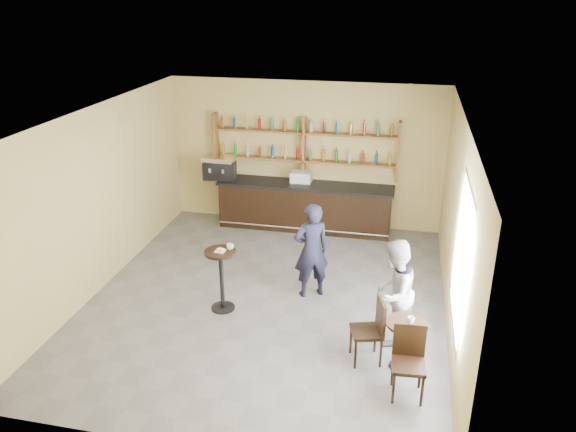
% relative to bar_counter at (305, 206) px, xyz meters
% --- Properties ---
extents(floor, '(7.00, 7.00, 0.00)m').
position_rel_bar_counter_xyz_m(floor, '(-0.07, -3.15, -0.52)').
color(floor, slate).
rests_on(floor, ground).
extents(ceiling, '(7.00, 7.00, 0.00)m').
position_rel_bar_counter_xyz_m(ceiling, '(-0.07, -3.15, 2.68)').
color(ceiling, white).
rests_on(ceiling, wall_back).
extents(wall_back, '(7.00, 0.00, 7.00)m').
position_rel_bar_counter_xyz_m(wall_back, '(-0.07, 0.35, 1.08)').
color(wall_back, tan).
rests_on(wall_back, floor).
extents(wall_front, '(7.00, 0.00, 7.00)m').
position_rel_bar_counter_xyz_m(wall_front, '(-0.07, -6.65, 1.08)').
color(wall_front, tan).
rests_on(wall_front, floor).
extents(wall_left, '(0.00, 7.00, 7.00)m').
position_rel_bar_counter_xyz_m(wall_left, '(-3.07, -3.15, 1.08)').
color(wall_left, tan).
rests_on(wall_left, floor).
extents(wall_right, '(0.00, 7.00, 7.00)m').
position_rel_bar_counter_xyz_m(wall_right, '(2.93, -3.15, 1.08)').
color(wall_right, tan).
rests_on(wall_right, floor).
extents(window_pane, '(0.00, 2.00, 2.00)m').
position_rel_bar_counter_xyz_m(window_pane, '(2.92, -4.35, 1.18)').
color(window_pane, white).
rests_on(window_pane, wall_right).
extents(window_frame, '(0.04, 1.70, 2.10)m').
position_rel_bar_counter_xyz_m(window_frame, '(2.91, -4.35, 1.18)').
color(window_frame, black).
rests_on(window_frame, wall_right).
extents(shelf_unit, '(4.00, 0.26, 1.40)m').
position_rel_bar_counter_xyz_m(shelf_unit, '(-0.07, 0.22, 1.29)').
color(shelf_unit, brown).
rests_on(shelf_unit, wall_back).
extents(liquor_bottles, '(3.68, 0.10, 1.00)m').
position_rel_bar_counter_xyz_m(liquor_bottles, '(-0.07, 0.22, 1.46)').
color(liquor_bottles, '#8C5919').
rests_on(liquor_bottles, shelf_unit).
extents(bar_counter, '(3.85, 0.75, 1.04)m').
position_rel_bar_counter_xyz_m(bar_counter, '(0.00, 0.00, 0.00)').
color(bar_counter, black).
rests_on(bar_counter, floor).
extents(espresso_machine, '(0.76, 0.56, 0.50)m').
position_rel_bar_counter_xyz_m(espresso_machine, '(-1.94, 0.00, 0.77)').
color(espresso_machine, black).
rests_on(espresso_machine, bar_counter).
extents(pastry_case, '(0.47, 0.38, 0.27)m').
position_rel_bar_counter_xyz_m(pastry_case, '(-0.09, 0.00, 0.66)').
color(pastry_case, silver).
rests_on(pastry_case, bar_counter).
extents(pedestal_table, '(0.67, 0.67, 1.07)m').
position_rel_bar_counter_xyz_m(pedestal_table, '(-0.72, -3.61, 0.02)').
color(pedestal_table, black).
rests_on(pedestal_table, floor).
extents(napkin, '(0.17, 0.17, 0.00)m').
position_rel_bar_counter_xyz_m(napkin, '(-0.72, -3.61, 0.56)').
color(napkin, white).
rests_on(napkin, pedestal_table).
extents(donut, '(0.13, 0.13, 0.04)m').
position_rel_bar_counter_xyz_m(donut, '(-0.71, -3.62, 0.58)').
color(donut, '#BB8944').
rests_on(donut, napkin).
extents(cup_pedestal, '(0.12, 0.12, 0.09)m').
position_rel_bar_counter_xyz_m(cup_pedestal, '(-0.58, -3.51, 0.60)').
color(cup_pedestal, white).
rests_on(cup_pedestal, pedestal_table).
extents(man_main, '(0.74, 0.66, 1.71)m').
position_rel_bar_counter_xyz_m(man_main, '(0.64, -2.84, 0.34)').
color(man_main, black).
rests_on(man_main, floor).
extents(cafe_table, '(0.65, 0.65, 0.74)m').
position_rel_bar_counter_xyz_m(cafe_table, '(2.29, -4.56, -0.15)').
color(cafe_table, black).
rests_on(cafe_table, floor).
extents(cup_cafe, '(0.11, 0.11, 0.09)m').
position_rel_bar_counter_xyz_m(cup_cafe, '(2.34, -4.56, 0.27)').
color(cup_cafe, white).
rests_on(cup_cafe, cafe_table).
extents(chair_west, '(0.53, 0.53, 0.99)m').
position_rel_bar_counter_xyz_m(chair_west, '(1.74, -4.51, -0.03)').
color(chair_west, black).
rests_on(chair_west, floor).
extents(chair_south, '(0.46, 0.46, 0.99)m').
position_rel_bar_counter_xyz_m(chair_south, '(2.34, -5.16, -0.03)').
color(chair_south, black).
rests_on(chair_south, floor).
extents(patron_second, '(0.88, 0.98, 1.66)m').
position_rel_bar_counter_xyz_m(patron_second, '(2.07, -3.93, 0.31)').
color(patron_second, gray).
rests_on(patron_second, floor).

